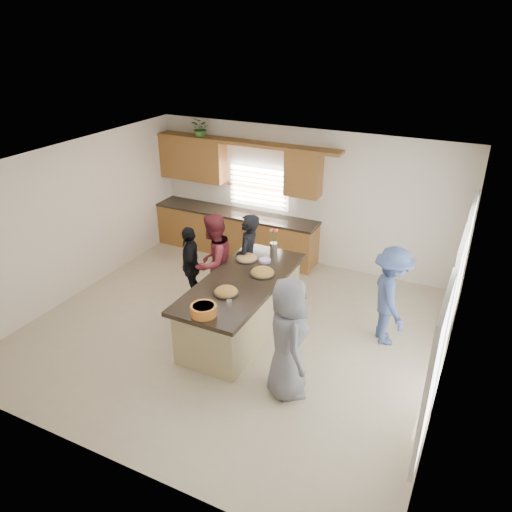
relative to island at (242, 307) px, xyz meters
The scene contains 18 objects.
floor 0.47m from the island, 150.51° to the right, with size 6.50×6.50×0.00m, color #C0B28F.
room_shell 1.46m from the island, 150.51° to the right, with size 6.52×6.02×2.81m.
back_cabinetry 3.14m from the island, 120.77° to the left, with size 4.08×0.66×2.46m.
right_wall_glazing 3.23m from the island, ahead, with size 0.06×4.00×2.25m.
island is the anchor object (origin of this frame).
platter_front 0.71m from the island, 90.87° to the right, with size 0.40×0.40×0.16m.
platter_mid 0.65m from the island, 56.53° to the left, with size 0.43×0.43×0.17m.
platter_back 0.90m from the island, 110.90° to the left, with size 0.39×0.39×0.16m.
salad_bowl 1.28m from the island, 90.03° to the right, with size 0.37×0.37×0.15m.
clear_cup 0.99m from the island, 74.53° to the right, with size 0.08×0.08×0.11m, color white.
plate_stack 0.92m from the island, 86.06° to the left, with size 0.20×0.20×0.05m, color #BD96DA.
flower_vase 1.38m from the island, 89.06° to the left, with size 0.14×0.14×0.44m.
potted_plant 4.24m from the island, 130.89° to the left, with size 0.40×0.34×0.44m, color #3A762F.
woman_left_back 1.04m from the island, 111.17° to the left, with size 0.62×0.40×1.69m, color black.
woman_left_mid 1.02m from the island, 149.14° to the left, with size 0.85×0.66×1.75m, color maroon.
woman_left_front 1.37m from the island, 160.22° to the left, with size 0.86×0.36×1.46m, color black.
woman_right_back 2.36m from the island, 19.46° to the left, with size 1.05×0.60×1.63m, color #384D7C.
woman_right_front 1.67m from the island, 40.04° to the right, with size 0.86×0.56×1.75m, color slate.
Camera 1 is at (3.40, -6.06, 4.72)m, focal length 35.00 mm.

